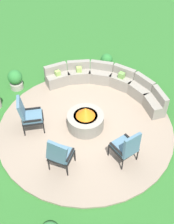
# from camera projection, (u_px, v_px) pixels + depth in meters

# --- Properties ---
(ground_plane) EXTENTS (24.00, 24.00, 0.00)m
(ground_plane) POSITION_uv_depth(u_px,v_px,m) (86.00, 127.00, 8.33)
(ground_plane) COLOR #2D6B28
(patio_circle) EXTENTS (5.17, 5.17, 0.06)m
(patio_circle) POSITION_uv_depth(u_px,v_px,m) (86.00, 127.00, 8.30)
(patio_circle) COLOR gray
(patio_circle) RESTS_ON ground_plane
(fire_pit) EXTENTS (1.07, 1.07, 0.72)m
(fire_pit) POSITION_uv_depth(u_px,v_px,m) (86.00, 119.00, 8.09)
(fire_pit) COLOR gray
(fire_pit) RESTS_ON patio_circle
(curved_stone_bench) EXTENTS (4.12, 1.80, 0.72)m
(curved_stone_bench) POSITION_uv_depth(u_px,v_px,m) (108.00, 82.00, 9.32)
(curved_stone_bench) COLOR gray
(curved_stone_bench) RESTS_ON patio_circle
(lounge_chair_front_left) EXTENTS (0.79, 0.76, 1.13)m
(lounge_chair_front_left) POSITION_uv_depth(u_px,v_px,m) (28.00, 114.00, 7.83)
(lounge_chair_front_left) COLOR black
(lounge_chair_front_left) RESTS_ON patio_circle
(lounge_chair_front_right) EXTENTS (0.65, 0.61, 1.16)m
(lounge_chair_front_right) POSITION_uv_depth(u_px,v_px,m) (59.00, 154.00, 6.82)
(lounge_chair_front_right) COLOR black
(lounge_chair_front_right) RESTS_ON patio_circle
(lounge_chair_back_left) EXTENTS (0.81, 0.82, 1.07)m
(lounge_chair_back_left) POSITION_uv_depth(u_px,v_px,m) (127.00, 147.00, 7.03)
(lounge_chair_back_left) COLOR black
(lounge_chair_back_left) RESTS_ON patio_circle
(potted_plant_1) EXTENTS (0.49, 0.49, 0.71)m
(potted_plant_1) POSITION_uv_depth(u_px,v_px,m) (15.00, 79.00, 9.41)
(potted_plant_1) COLOR #A89E8E
(potted_plant_1) RESTS_ON ground_plane
(potted_plant_4) EXTENTS (0.44, 0.44, 0.62)m
(potted_plant_4) POSITION_uv_depth(u_px,v_px,m) (106.00, 61.00, 10.25)
(potted_plant_4) COLOR brown
(potted_plant_4) RESTS_ON ground_plane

